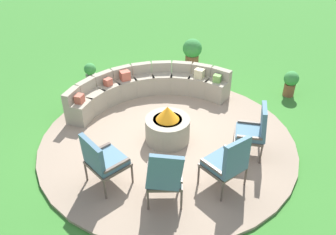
{
  "coord_description": "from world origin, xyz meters",
  "views": [
    {
      "loc": [
        0.27,
        -5.62,
        4.33
      ],
      "look_at": [
        0.0,
        0.2,
        0.45
      ],
      "focal_mm": 37.5,
      "sensor_mm": 36.0,
      "label": 1
    }
  ],
  "objects_px": {
    "lounge_chair_back_left": "(228,162)",
    "potted_plant_1": "(192,51)",
    "lounge_chair_back_right": "(254,130)",
    "potted_plant_2": "(291,82)",
    "lounge_chair_front_left": "(103,160)",
    "curved_stone_bench": "(147,88)",
    "potted_plant_0": "(90,72)",
    "fire_pit": "(168,127)",
    "lounge_chair_front_right": "(164,175)"
  },
  "relations": [
    {
      "from": "lounge_chair_back_left",
      "to": "potted_plant_1",
      "type": "height_order",
      "value": "lounge_chair_back_left"
    },
    {
      "from": "lounge_chair_back_right",
      "to": "potted_plant_2",
      "type": "distance_m",
      "value": 2.72
    },
    {
      "from": "lounge_chair_front_left",
      "to": "lounge_chair_back_left",
      "type": "height_order",
      "value": "lounge_chair_back_left"
    },
    {
      "from": "lounge_chair_back_left",
      "to": "potted_plant_2",
      "type": "relative_size",
      "value": 1.66
    },
    {
      "from": "lounge_chair_back_left",
      "to": "potted_plant_1",
      "type": "distance_m",
      "value": 4.9
    },
    {
      "from": "lounge_chair_back_right",
      "to": "curved_stone_bench",
      "type": "bearing_deg",
      "value": 56.65
    },
    {
      "from": "potted_plant_0",
      "to": "potted_plant_1",
      "type": "xyz_separation_m",
      "value": [
        2.64,
        1.13,
        0.17
      ]
    },
    {
      "from": "fire_pit",
      "to": "lounge_chair_front_left",
      "type": "bearing_deg",
      "value": -127.29
    },
    {
      "from": "lounge_chair_front_left",
      "to": "potted_plant_2",
      "type": "xyz_separation_m",
      "value": [
        3.88,
        3.32,
        -0.24
      ]
    },
    {
      "from": "lounge_chair_front_right",
      "to": "lounge_chair_back_left",
      "type": "distance_m",
      "value": 1.07
    },
    {
      "from": "lounge_chair_back_left",
      "to": "potted_plant_0",
      "type": "height_order",
      "value": "lounge_chair_back_left"
    },
    {
      "from": "curved_stone_bench",
      "to": "lounge_chair_back_left",
      "type": "bearing_deg",
      "value": -60.65
    },
    {
      "from": "lounge_chair_front_right",
      "to": "potted_plant_0",
      "type": "distance_m",
      "value": 4.65
    },
    {
      "from": "curved_stone_bench",
      "to": "lounge_chair_front_left",
      "type": "xyz_separation_m",
      "value": [
        -0.43,
        -2.88,
        0.24
      ]
    },
    {
      "from": "curved_stone_bench",
      "to": "potted_plant_1",
      "type": "height_order",
      "value": "potted_plant_1"
    },
    {
      "from": "potted_plant_2",
      "to": "curved_stone_bench",
      "type": "bearing_deg",
      "value": -172.75
    },
    {
      "from": "curved_stone_bench",
      "to": "fire_pit",
      "type": "bearing_deg",
      "value": -70.18
    },
    {
      "from": "lounge_chair_back_left",
      "to": "lounge_chair_back_right",
      "type": "height_order",
      "value": "lounge_chair_back_left"
    },
    {
      "from": "potted_plant_0",
      "to": "potted_plant_1",
      "type": "relative_size",
      "value": 0.67
    },
    {
      "from": "fire_pit",
      "to": "potted_plant_0",
      "type": "xyz_separation_m",
      "value": [
        -2.11,
        2.46,
        -0.08
      ]
    },
    {
      "from": "lounge_chair_front_left",
      "to": "lounge_chair_back_left",
      "type": "relative_size",
      "value": 0.97
    },
    {
      "from": "lounge_chair_front_left",
      "to": "potted_plant_2",
      "type": "height_order",
      "value": "lounge_chair_front_left"
    },
    {
      "from": "fire_pit",
      "to": "lounge_chair_back_right",
      "type": "distance_m",
      "value": 1.66
    },
    {
      "from": "fire_pit",
      "to": "lounge_chair_front_right",
      "type": "bearing_deg",
      "value": -88.9
    },
    {
      "from": "potted_plant_0",
      "to": "lounge_chair_front_left",
      "type": "bearing_deg",
      "value": -73.53
    },
    {
      "from": "curved_stone_bench",
      "to": "lounge_chair_back_right",
      "type": "distance_m",
      "value": 2.92
    },
    {
      "from": "lounge_chair_back_right",
      "to": "lounge_chair_back_left",
      "type": "bearing_deg",
      "value": 156.66
    },
    {
      "from": "lounge_chair_front_left",
      "to": "curved_stone_bench",
      "type": "bearing_deg",
      "value": 126.43
    },
    {
      "from": "lounge_chair_front_right",
      "to": "lounge_chair_back_left",
      "type": "relative_size",
      "value": 1.03
    },
    {
      "from": "potted_plant_1",
      "to": "fire_pit",
      "type": "bearing_deg",
      "value": -98.32
    },
    {
      "from": "lounge_chair_front_left",
      "to": "lounge_chair_back_right",
      "type": "distance_m",
      "value": 2.76
    },
    {
      "from": "potted_plant_0",
      "to": "potted_plant_2",
      "type": "relative_size",
      "value": 0.84
    },
    {
      "from": "lounge_chair_front_left",
      "to": "potted_plant_2",
      "type": "distance_m",
      "value": 5.11
    },
    {
      "from": "lounge_chair_front_right",
      "to": "lounge_chair_back_right",
      "type": "height_order",
      "value": "lounge_chair_front_right"
    },
    {
      "from": "fire_pit",
      "to": "potted_plant_1",
      "type": "height_order",
      "value": "fire_pit"
    },
    {
      "from": "fire_pit",
      "to": "lounge_chair_back_left",
      "type": "bearing_deg",
      "value": -51.0
    },
    {
      "from": "lounge_chair_back_left",
      "to": "potted_plant_2",
      "type": "xyz_separation_m",
      "value": [
        1.84,
        3.29,
        -0.24
      ]
    },
    {
      "from": "lounge_chair_back_right",
      "to": "potted_plant_1",
      "type": "xyz_separation_m",
      "value": [
        -1.08,
        3.96,
        -0.16
      ]
    },
    {
      "from": "fire_pit",
      "to": "lounge_chair_front_left",
      "type": "distance_m",
      "value": 1.66
    },
    {
      "from": "fire_pit",
      "to": "potted_plant_1",
      "type": "distance_m",
      "value": 3.63
    },
    {
      "from": "fire_pit",
      "to": "curved_stone_bench",
      "type": "relative_size",
      "value": 0.24
    },
    {
      "from": "lounge_chair_front_right",
      "to": "potted_plant_0",
      "type": "xyz_separation_m",
      "value": [
        -2.14,
        4.11,
        -0.33
      ]
    },
    {
      "from": "lounge_chair_front_right",
      "to": "potted_plant_2",
      "type": "relative_size",
      "value": 1.7
    },
    {
      "from": "fire_pit",
      "to": "curved_stone_bench",
      "type": "xyz_separation_m",
      "value": [
        -0.57,
        1.57,
        -0.0
      ]
    },
    {
      "from": "fire_pit",
      "to": "lounge_chair_back_left",
      "type": "relative_size",
      "value": 0.83
    },
    {
      "from": "curved_stone_bench",
      "to": "lounge_chair_front_right",
      "type": "relative_size",
      "value": 3.32
    },
    {
      "from": "fire_pit",
      "to": "potted_plant_2",
      "type": "distance_m",
      "value": 3.51
    },
    {
      "from": "lounge_chair_front_left",
      "to": "lounge_chair_front_right",
      "type": "relative_size",
      "value": 0.95
    },
    {
      "from": "curved_stone_bench",
      "to": "lounge_chair_front_right",
      "type": "xyz_separation_m",
      "value": [
        0.6,
        -3.22,
        0.25
      ]
    },
    {
      "from": "lounge_chair_front_right",
      "to": "lounge_chair_back_right",
      "type": "bearing_deg",
      "value": 35.66
    }
  ]
}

